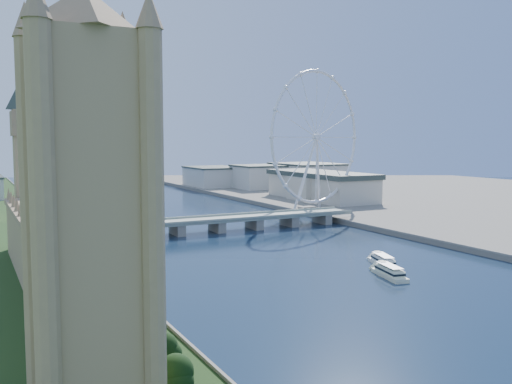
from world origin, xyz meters
TOP-DOWN VIEW (x-y plane):
  - tree_row at (-113.00, 66.00)m, footprint 7.77×199.77m
  - victoria_tower at (-135.00, 55.00)m, footprint 28.16×28.16m
  - parliament_range at (-128.00, 170.00)m, footprint 24.00×200.00m
  - big_ben at (-128.00, 278.00)m, footprint 20.02×20.02m
  - westminster_bridge at (0.00, 300.00)m, footprint 220.00×22.00m
  - london_eye at (119.98, 355.08)m, footprint 113.60×39.12m
  - county_hall at (175.00, 430.00)m, footprint 54.00×144.00m
  - city_skyline at (39.22, 560.08)m, footprint 505.00×280.00m
  - tour_boat_near at (20.31, 136.65)m, footprint 13.82×30.03m
  - tour_boat_far at (33.68, 157.57)m, footprint 16.06×29.77m

SIDE VIEW (x-z plane):
  - county_hall at x=175.00m, z-range -17.50..17.50m
  - tour_boat_near at x=20.31m, z-range -3.21..3.21m
  - tour_boat_far at x=33.68m, z-range -3.19..3.19m
  - westminster_bridge at x=0.00m, z-range 1.88..11.38m
  - tree_row at x=-113.00m, z-range -0.89..19.85m
  - city_skyline at x=39.22m, z-range 0.96..32.96m
  - parliament_range at x=-128.00m, z-range -16.52..53.48m
  - victoria_tower at x=-135.00m, z-range -1.51..110.49m
  - big_ben at x=-128.00m, z-range 11.57..121.57m
  - london_eye at x=119.98m, z-range 5.37..129.67m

